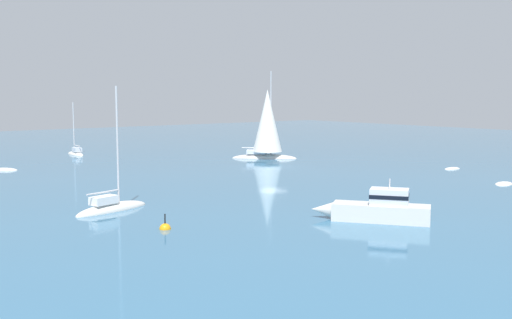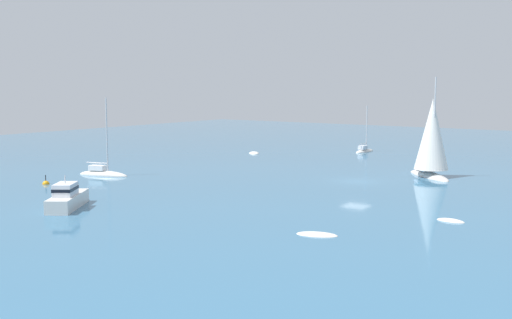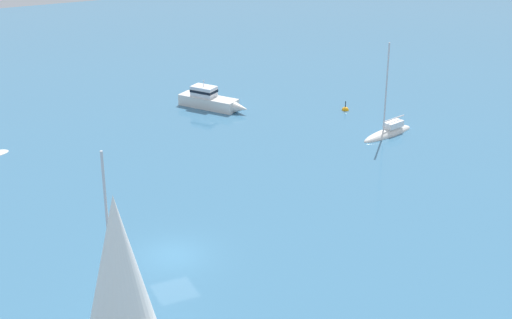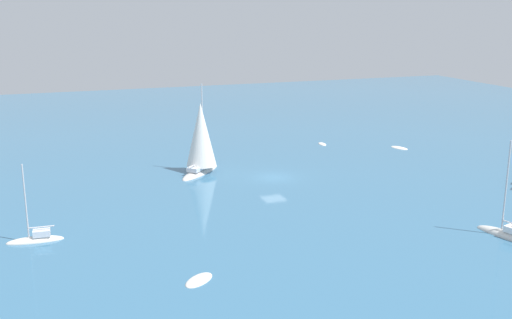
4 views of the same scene
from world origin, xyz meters
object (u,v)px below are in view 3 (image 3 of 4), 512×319
yacht (120,276)px  cabin_cruiser (211,100)px  channel_buoy (345,110)px  sailboat (388,133)px

yacht → cabin_cruiser: bearing=-75.4°
cabin_cruiser → channel_buoy: bearing=26.5°
yacht → channel_buoy: 38.62m
sailboat → cabin_cruiser: (11.09, -12.98, 0.61)m
yacht → channel_buoy: bearing=-94.5°
sailboat → yacht: yacht is taller
cabin_cruiser → yacht: (17.42, 31.75, 3.01)m
cabin_cruiser → channel_buoy: cabin_cruiser is taller
yacht → sailboat: bearing=-103.3°
sailboat → cabin_cruiser: bearing=-64.7°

